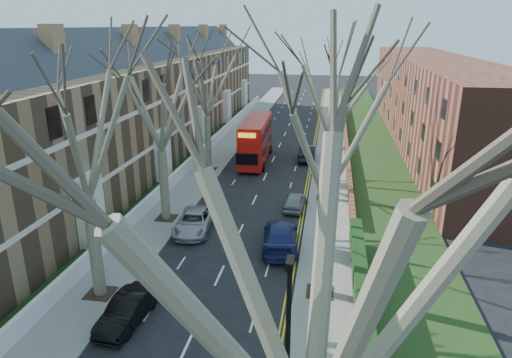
% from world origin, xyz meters
% --- Properties ---
extents(pavement_left, '(3.00, 102.00, 0.12)m').
position_xyz_m(pavement_left, '(-6.00, 39.00, 0.06)').
color(pavement_left, slate).
rests_on(pavement_left, ground).
extents(pavement_right, '(3.00, 102.00, 0.12)m').
position_xyz_m(pavement_right, '(6.00, 39.00, 0.06)').
color(pavement_right, slate).
rests_on(pavement_right, ground).
extents(terrace_left, '(9.70, 78.00, 13.60)m').
position_xyz_m(terrace_left, '(-13.65, 31.00, 5.53)').
color(terrace_left, brown).
rests_on(terrace_left, ground).
extents(flats_right, '(13.97, 54.00, 10.00)m').
position_xyz_m(flats_right, '(17.46, 43.00, 4.98)').
color(flats_right, brown).
rests_on(flats_right, ground).
extents(wall_hedge_right, '(0.70, 24.00, 1.80)m').
position_xyz_m(wall_hedge_right, '(7.70, 2.00, 1.12)').
color(wall_hedge_right, '#523223').
rests_on(wall_hedge_right, ground).
extents(front_wall_left, '(0.30, 78.00, 1.00)m').
position_xyz_m(front_wall_left, '(-7.65, 31.00, 0.62)').
color(front_wall_left, white).
rests_on(front_wall_left, ground).
extents(grass_verge_right, '(6.00, 102.00, 0.06)m').
position_xyz_m(grass_verge_right, '(10.50, 39.00, 0.15)').
color(grass_verge_right, '#203814').
rests_on(grass_verge_right, ground).
extents(tree_left_mid, '(10.50, 10.50, 14.71)m').
position_xyz_m(tree_left_mid, '(-5.70, 6.00, 9.56)').
color(tree_left_mid, '#695F4B').
rests_on(tree_left_mid, ground).
extents(tree_left_far, '(10.15, 10.15, 14.22)m').
position_xyz_m(tree_left_far, '(-5.70, 16.00, 9.24)').
color(tree_left_far, '#695F4B').
rests_on(tree_left_far, ground).
extents(tree_left_dist, '(10.50, 10.50, 14.71)m').
position_xyz_m(tree_left_dist, '(-5.70, 28.00, 9.56)').
color(tree_left_dist, '#695F4B').
rests_on(tree_left_dist, ground).
extents(tree_right_near, '(10.85, 10.85, 15.20)m').
position_xyz_m(tree_right_near, '(5.70, -6.00, 9.86)').
color(tree_right_near, '#695F4B').
rests_on(tree_right_near, ground).
extents(tree_right_mid, '(10.50, 10.50, 14.71)m').
position_xyz_m(tree_right_mid, '(5.70, 8.00, 9.56)').
color(tree_right_mid, '#695F4B').
rests_on(tree_right_mid, ground).
extents(tree_right_far, '(10.15, 10.15, 14.22)m').
position_xyz_m(tree_right_far, '(5.70, 22.00, 9.24)').
color(tree_right_far, '#695F4B').
rests_on(tree_right_far, ground).
extents(double_decker_bus, '(2.84, 10.28, 4.30)m').
position_xyz_m(double_decker_bus, '(-1.71, 31.98, 2.11)').
color(double_decker_bus, '#AC110C').
rests_on(double_decker_bus, ground).
extents(car_left_mid, '(1.83, 4.25, 1.36)m').
position_xyz_m(car_left_mid, '(-3.27, 4.10, 0.68)').
color(car_left_mid, black).
rests_on(car_left_mid, ground).
extents(car_left_far, '(2.64, 5.10, 1.37)m').
position_xyz_m(car_left_far, '(-3.12, 14.49, 0.69)').
color(car_left_far, '#9B9CA1').
rests_on(car_left_far, ground).
extents(car_right_near, '(2.69, 5.60, 1.57)m').
position_xyz_m(car_right_near, '(3.02, 12.96, 0.79)').
color(car_right_near, navy).
rests_on(car_right_near, ground).
extents(car_right_mid, '(1.73, 3.81, 1.27)m').
position_xyz_m(car_right_mid, '(3.41, 19.62, 0.63)').
color(car_right_mid, gray).
rests_on(car_right_mid, ground).
extents(car_right_far, '(1.76, 4.86, 1.59)m').
position_xyz_m(car_right_far, '(3.54, 33.30, 0.80)').
color(car_right_far, black).
rests_on(car_right_far, ground).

